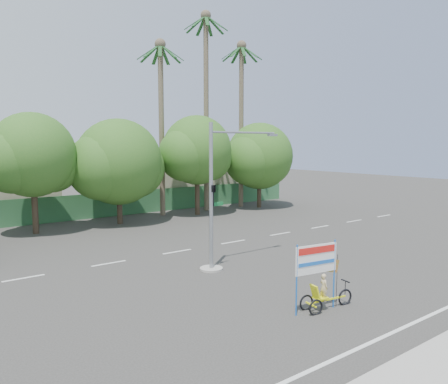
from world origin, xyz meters
TOP-DOWN VIEW (x-y plane):
  - ground at (0.00, 0.00)m, footprint 120.00×120.00m
  - fence at (0.00, 21.50)m, footprint 38.00×0.08m
  - building_right at (8.00, 26.00)m, footprint 14.00×8.00m
  - tree_left at (-7.05, 18.00)m, footprint 6.66×5.60m
  - tree_center at (-1.05, 18.00)m, footprint 7.62×6.40m
  - tree_right at (5.95, 18.00)m, footprint 6.90×5.80m
  - tree_far_right at (12.95, 18.00)m, footprint 7.38×6.20m
  - palm_tall at (8.00, 19.50)m, footprint 3.73×3.79m
  - palm_mid at (12.00, 19.50)m, footprint 3.73×3.79m
  - palm_short at (3.50, 19.50)m, footprint 3.73×3.79m
  - traffic_signal at (-2.20, 3.98)m, footprint 4.72×1.10m
  - trike_billboard at (-2.28, -2.54)m, footprint 2.61×0.82m

SIDE VIEW (x-z plane):
  - ground at x=0.00m, z-range 0.00..0.00m
  - fence at x=0.00m, z-range 0.00..2.00m
  - trike_billboard at x=-2.28m, z-range -0.25..2.33m
  - building_right at x=8.00m, z-range 0.00..3.60m
  - traffic_signal at x=-2.20m, z-range -0.58..6.42m
  - tree_center at x=-1.05m, z-range 0.54..8.39m
  - tree_far_right at x=12.95m, z-range 0.68..8.61m
  - tree_left at x=-7.05m, z-range 1.02..9.09m
  - tree_right at x=5.95m, z-range 1.06..9.42m
  - palm_short at x=3.50m, z-range 1.64..16.09m
  - palm_mid at x=12.00m, z-range 1.67..17.12m
  - palm_tall at x=8.00m, z-range 1.74..19.19m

